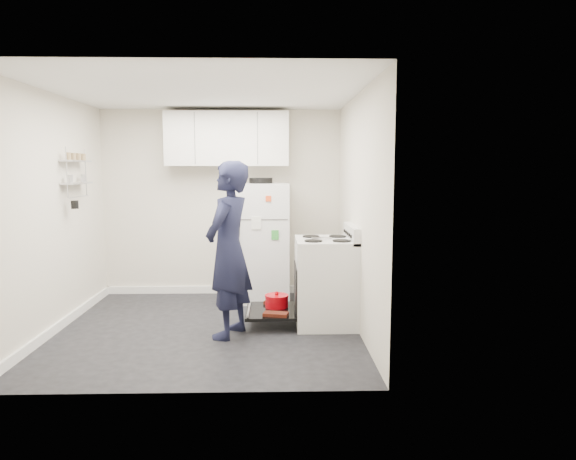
{
  "coord_description": "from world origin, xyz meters",
  "views": [
    {
      "loc": [
        0.72,
        -5.39,
        1.72
      ],
      "look_at": [
        0.86,
        0.16,
        1.05
      ],
      "focal_mm": 32.0,
      "sensor_mm": 36.0,
      "label": 1
    }
  ],
  "objects_px": {
    "electric_range": "(324,282)",
    "person": "(229,250)",
    "open_oven_door": "(273,307)",
    "refrigerator": "(261,241)"
  },
  "relations": [
    {
      "from": "refrigerator",
      "to": "open_oven_door",
      "type": "bearing_deg",
      "value": -81.48
    },
    {
      "from": "refrigerator",
      "to": "electric_range",
      "type": "bearing_deg",
      "value": -56.64
    },
    {
      "from": "electric_range",
      "to": "open_oven_door",
      "type": "height_order",
      "value": "electric_range"
    },
    {
      "from": "person",
      "to": "electric_range",
      "type": "bearing_deg",
      "value": 131.09
    },
    {
      "from": "electric_range",
      "to": "person",
      "type": "relative_size",
      "value": 0.61
    },
    {
      "from": "electric_range",
      "to": "person",
      "type": "bearing_deg",
      "value": -159.22
    },
    {
      "from": "open_oven_door",
      "to": "refrigerator",
      "type": "height_order",
      "value": "refrigerator"
    },
    {
      "from": "person",
      "to": "open_oven_door",
      "type": "bearing_deg",
      "value": 153.53
    },
    {
      "from": "electric_range",
      "to": "open_oven_door",
      "type": "xyz_separation_m",
      "value": [
        -0.56,
        0.04,
        -0.29
      ]
    },
    {
      "from": "refrigerator",
      "to": "person",
      "type": "distance_m",
      "value": 1.52
    }
  ]
}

